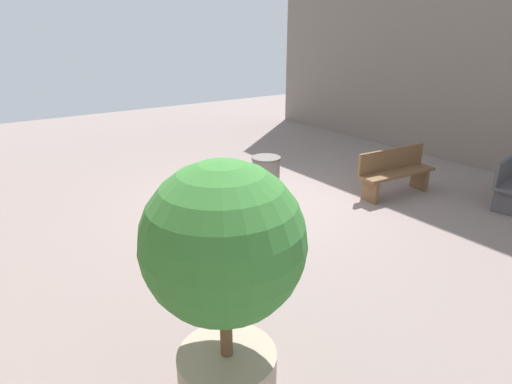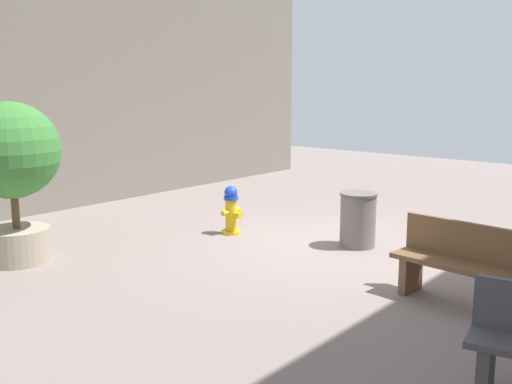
{
  "view_description": "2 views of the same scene",
  "coord_description": "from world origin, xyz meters",
  "px_view_note": "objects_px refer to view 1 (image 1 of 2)",
  "views": [
    {
      "loc": [
        4.63,
        6.36,
        3.22
      ],
      "look_at": [
        1.08,
        1.34,
        0.87
      ],
      "focal_mm": 29.83,
      "sensor_mm": 36.0,
      "label": 1
    },
    {
      "loc": [
        -4.84,
        7.73,
        2.54
      ],
      "look_at": [
        0.97,
        0.88,
        0.87
      ],
      "focal_mm": 41.26,
      "sensor_mm": 36.0,
      "label": 2
    }
  ],
  "objects_px": {
    "trash_bin": "(266,177)",
    "fire_hydrant": "(190,213)",
    "bench_near": "(395,171)",
    "planter_tree": "(224,263)"
  },
  "relations": [
    {
      "from": "fire_hydrant",
      "to": "bench_near",
      "type": "height_order",
      "value": "bench_near"
    },
    {
      "from": "bench_near",
      "to": "planter_tree",
      "type": "bearing_deg",
      "value": 24.04
    },
    {
      "from": "bench_near",
      "to": "planter_tree",
      "type": "height_order",
      "value": "planter_tree"
    },
    {
      "from": "fire_hydrant",
      "to": "planter_tree",
      "type": "height_order",
      "value": "planter_tree"
    },
    {
      "from": "trash_bin",
      "to": "planter_tree",
      "type": "bearing_deg",
      "value": 49.48
    },
    {
      "from": "bench_near",
      "to": "trash_bin",
      "type": "xyz_separation_m",
      "value": [
        2.29,
        -1.38,
        -0.07
      ]
    },
    {
      "from": "trash_bin",
      "to": "fire_hydrant",
      "type": "bearing_deg",
      "value": 18.69
    },
    {
      "from": "fire_hydrant",
      "to": "trash_bin",
      "type": "bearing_deg",
      "value": -161.31
    },
    {
      "from": "bench_near",
      "to": "planter_tree",
      "type": "xyz_separation_m",
      "value": [
        5.6,
        2.5,
        0.93
      ]
    },
    {
      "from": "fire_hydrant",
      "to": "planter_tree",
      "type": "distance_m",
      "value": 3.56
    }
  ]
}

